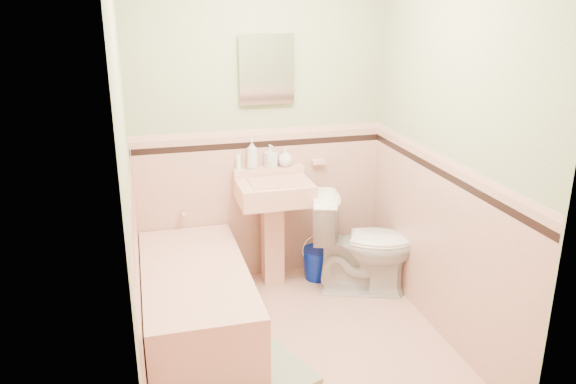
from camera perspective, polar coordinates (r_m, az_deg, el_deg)
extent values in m
plane|color=#E4AA95|center=(3.99, 0.95, -14.88)|extent=(2.20, 2.20, 0.00)
plane|color=beige|center=(4.49, -2.80, 6.41)|extent=(2.50, 0.00, 2.50)
plane|color=beige|center=(2.48, 8.08, -4.26)|extent=(2.50, 0.00, 2.50)
plane|color=beige|center=(3.33, -15.71, 1.31)|extent=(0.00, 2.50, 2.50)
plane|color=beige|center=(3.84, 15.59, 3.60)|extent=(0.00, 2.50, 2.50)
plane|color=beige|center=(4.66, -2.65, -1.45)|extent=(2.00, 0.00, 2.00)
plane|color=beige|center=(2.80, 7.35, -16.49)|extent=(2.00, 0.00, 2.00)
plane|color=beige|center=(3.58, -14.59, -8.66)|extent=(0.00, 2.20, 2.20)
plane|color=beige|center=(4.05, 14.64, -5.31)|extent=(0.00, 2.20, 2.20)
plane|color=black|center=(4.50, -2.73, 4.75)|extent=(2.00, 0.00, 2.00)
plane|color=black|center=(2.54, 7.79, -6.80)|extent=(2.00, 0.00, 2.00)
plane|color=black|center=(3.37, -15.21, -0.77)|extent=(0.00, 2.20, 2.20)
plane|color=black|center=(3.87, 15.19, 1.73)|extent=(0.00, 2.20, 2.20)
plane|color=beige|center=(4.48, -2.75, 5.99)|extent=(2.00, 0.00, 2.00)
plane|color=beige|center=(2.50, 7.89, -4.73)|extent=(2.00, 0.00, 2.00)
plane|color=beige|center=(3.34, -15.36, 0.84)|extent=(0.00, 2.20, 2.20)
plane|color=beige|center=(3.84, 15.32, 3.16)|extent=(0.00, 2.20, 2.20)
cube|color=#DFA48E|center=(4.05, -9.10, -10.82)|extent=(0.70, 1.50, 0.45)
cylinder|color=silver|center=(4.53, -10.35, -1.94)|extent=(0.04, 0.12, 0.04)
cylinder|color=silver|center=(4.48, -1.85, 2.43)|extent=(0.02, 0.02, 0.10)
cube|color=white|center=(4.40, -2.16, 12.10)|extent=(0.38, 0.04, 0.48)
cube|color=#DFA48E|center=(4.64, 3.04, 3.01)|extent=(0.11, 0.06, 0.04)
imported|color=#B2B2B2|center=(4.46, -3.59, 3.78)|extent=(0.11, 0.11, 0.23)
imported|color=#B2B2B2|center=(4.50, -1.77, 3.59)|extent=(0.10, 0.10, 0.18)
imported|color=#B2B2B2|center=(4.53, -0.26, 3.50)|extent=(0.14, 0.14, 0.15)
cylinder|color=white|center=(4.46, -4.95, 2.98)|extent=(0.05, 0.05, 0.12)
imported|color=white|center=(4.51, 7.52, -5.12)|extent=(0.88, 0.68, 0.79)
cube|color=gray|center=(3.65, -4.60, -18.30)|extent=(0.96, 0.80, 0.03)
cube|color=#BF1E59|center=(3.57, -6.41, -18.32)|extent=(0.15, 0.08, 0.06)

